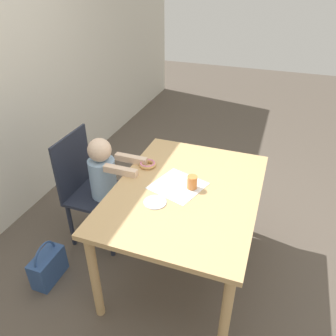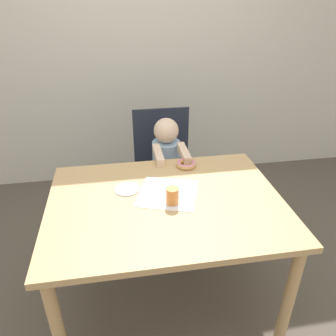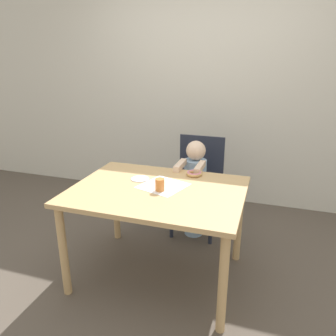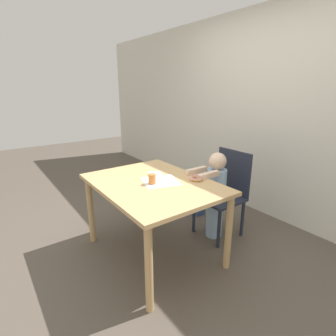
{
  "view_description": "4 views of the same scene",
  "coord_description": "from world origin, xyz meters",
  "px_view_note": "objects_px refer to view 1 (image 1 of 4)",
  "views": [
    {
      "loc": [
        -1.71,
        -0.49,
        2.04
      ],
      "look_at": [
        0.03,
        0.14,
        0.87
      ],
      "focal_mm": 35.0,
      "sensor_mm": 36.0,
      "label": 1
    },
    {
      "loc": [
        -0.23,
        -1.44,
        1.76
      ],
      "look_at": [
        0.03,
        0.14,
        0.87
      ],
      "focal_mm": 35.0,
      "sensor_mm": 36.0,
      "label": 2
    },
    {
      "loc": [
        0.77,
        -2.1,
        1.69
      ],
      "look_at": [
        0.03,
        0.14,
        0.87
      ],
      "focal_mm": 35.0,
      "sensor_mm": 36.0,
      "label": 3
    },
    {
      "loc": [
        1.9,
        -1.22,
        1.6
      ],
      "look_at": [
        0.03,
        0.14,
        0.87
      ],
      "focal_mm": 28.0,
      "sensor_mm": 36.0,
      "label": 4
    }
  ],
  "objects_px": {
    "chair": "(91,188)",
    "donut": "(148,164)",
    "cup": "(192,182)",
    "child_figure": "(105,189)",
    "handbag": "(48,266)"
  },
  "relations": [
    {
      "from": "chair",
      "to": "donut",
      "type": "bearing_deg",
      "value": -81.45
    },
    {
      "from": "cup",
      "to": "chair",
      "type": "bearing_deg",
      "value": 84.3
    },
    {
      "from": "chair",
      "to": "handbag",
      "type": "bearing_deg",
      "value": 172.22
    },
    {
      "from": "chair",
      "to": "child_figure",
      "type": "xyz_separation_m",
      "value": [
        -0.0,
        -0.14,
        0.02
      ]
    },
    {
      "from": "chair",
      "to": "cup",
      "type": "distance_m",
      "value": 0.93
    },
    {
      "from": "child_figure",
      "to": "cup",
      "type": "bearing_deg",
      "value": -96.74
    },
    {
      "from": "donut",
      "to": "cup",
      "type": "distance_m",
      "value": 0.42
    },
    {
      "from": "child_figure",
      "to": "handbag",
      "type": "height_order",
      "value": "child_figure"
    },
    {
      "from": "chair",
      "to": "child_figure",
      "type": "relative_size",
      "value": 0.99
    },
    {
      "from": "donut",
      "to": "cup",
      "type": "relative_size",
      "value": 1.37
    },
    {
      "from": "child_figure",
      "to": "handbag",
      "type": "xyz_separation_m",
      "value": [
        -0.56,
        0.21,
        -0.38
      ]
    },
    {
      "from": "cup",
      "to": "handbag",
      "type": "bearing_deg",
      "value": 116.49
    },
    {
      "from": "donut",
      "to": "handbag",
      "type": "bearing_deg",
      "value": 138.53
    },
    {
      "from": "handbag",
      "to": "cup",
      "type": "xyz_separation_m",
      "value": [
        0.47,
        -0.95,
        0.67
      ]
    },
    {
      "from": "donut",
      "to": "handbag",
      "type": "height_order",
      "value": "donut"
    }
  ]
}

